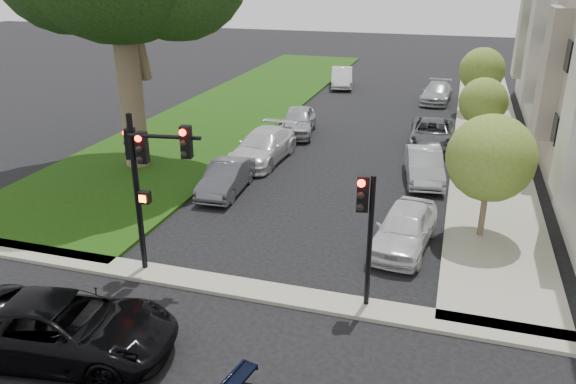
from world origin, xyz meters
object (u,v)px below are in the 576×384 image
(car_parked_5, at_px, (226,178))
(car_parked_2, at_px, (431,133))
(traffic_signal_secondary, at_px, (366,218))
(car_parked_0, at_px, (405,228))
(car_parked_6, at_px, (263,146))
(car_parked_1, at_px, (424,166))
(small_tree_a, at_px, (491,158))
(small_tree_c, at_px, (482,70))
(traffic_signal_main, at_px, (147,167))
(car_parked_4, at_px, (437,93))
(car_parked_7, at_px, (298,121))
(car_cross_near, at_px, (63,327))
(car_parked_9, at_px, (342,77))
(small_tree_b, at_px, (483,102))

(car_parked_5, bearing_deg, car_parked_2, 46.86)
(traffic_signal_secondary, height_order, car_parked_0, traffic_signal_secondary)
(car_parked_6, bearing_deg, car_parked_5, -88.79)
(car_parked_1, bearing_deg, small_tree_a, -74.48)
(car_parked_5, bearing_deg, small_tree_a, -10.46)
(small_tree_c, bearing_deg, traffic_signal_main, -112.02)
(car_parked_4, distance_m, car_parked_6, 17.02)
(car_parked_0, bearing_deg, car_parked_1, 95.49)
(traffic_signal_secondary, bearing_deg, small_tree_a, 59.47)
(car_parked_1, xyz_separation_m, car_parked_7, (-7.32, 5.46, 0.06))
(car_cross_near, bearing_deg, car_parked_9, -8.25)
(car_parked_6, height_order, car_parked_7, car_parked_7)
(car_cross_near, distance_m, car_parked_6, 15.19)
(traffic_signal_main, height_order, car_parked_9, traffic_signal_main)
(car_cross_near, bearing_deg, car_parked_2, -28.93)
(small_tree_a, height_order, small_tree_b, small_tree_a)
(traffic_signal_secondary, xyz_separation_m, car_parked_7, (-6.46, 16.04, -1.97))
(car_parked_6, bearing_deg, small_tree_b, 30.48)
(traffic_signal_main, height_order, car_parked_0, traffic_signal_main)
(small_tree_a, distance_m, traffic_signal_secondary, 6.32)
(car_cross_near, xyz_separation_m, car_parked_7, (0.07, 20.19, -0.01))
(small_tree_c, xyz_separation_m, traffic_signal_main, (-9.61, -23.75, 0.68))
(car_parked_0, bearing_deg, traffic_signal_main, -144.86)
(small_tree_b, distance_m, small_tree_c, 7.52)
(small_tree_a, height_order, car_parked_0, small_tree_a)
(small_tree_b, distance_m, car_parked_5, 14.00)
(small_tree_b, xyz_separation_m, car_parked_4, (-2.69, 10.14, -1.76))
(car_parked_4, xyz_separation_m, car_parked_5, (-7.40, -19.68, -0.01))
(car_cross_near, bearing_deg, traffic_signal_main, -10.52)
(car_parked_1, distance_m, car_parked_6, 7.64)
(traffic_signal_secondary, relative_size, car_parked_1, 0.93)
(traffic_signal_main, xyz_separation_m, car_parked_1, (7.26, 10.54, -2.76))
(car_parked_5, bearing_deg, car_cross_near, -91.24)
(car_parked_4, height_order, car_parked_7, car_parked_7)
(car_parked_5, bearing_deg, car_parked_0, -23.49)
(car_parked_0, bearing_deg, car_parked_9, 113.02)
(car_parked_0, xyz_separation_m, car_parked_5, (-7.61, 2.83, -0.07))
(small_tree_a, distance_m, car_parked_5, 10.42)
(small_tree_c, xyz_separation_m, car_cross_near, (-9.73, -27.94, -2.01))
(traffic_signal_main, bearing_deg, small_tree_b, 59.40)
(car_parked_0, distance_m, car_parked_1, 6.67)
(small_tree_c, bearing_deg, car_parked_9, 149.77)
(small_tree_b, relative_size, car_parked_5, 0.92)
(small_tree_a, xyz_separation_m, small_tree_b, (0.00, 10.85, -0.49))
(car_parked_0, distance_m, car_parked_7, 14.10)
(traffic_signal_main, relative_size, car_parked_6, 0.97)
(small_tree_b, distance_m, traffic_signal_main, 18.90)
(car_parked_6, bearing_deg, car_parked_4, 67.41)
(small_tree_b, bearing_deg, car_parked_0, -101.32)
(traffic_signal_main, height_order, traffic_signal_secondary, traffic_signal_main)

